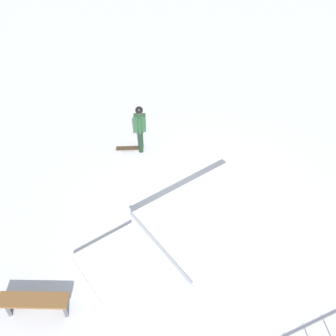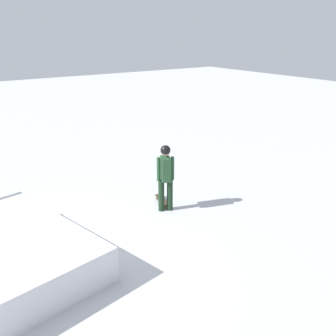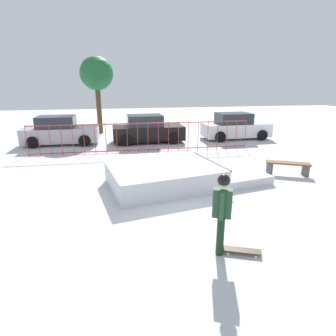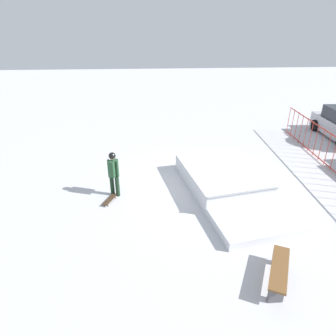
% 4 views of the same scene
% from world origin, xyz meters
% --- Properties ---
extents(ground_plane, '(60.00, 60.00, 0.00)m').
position_xyz_m(ground_plane, '(0.00, 0.00, 0.00)').
color(ground_plane, silver).
extents(skater, '(0.44, 0.41, 1.73)m').
position_xyz_m(skater, '(0.71, -3.32, 1.01)').
color(skater, black).
rests_on(skater, ground).
extents(skateboard, '(0.82, 0.49, 0.09)m').
position_xyz_m(skateboard, '(1.13, -3.48, 0.08)').
color(skateboard, '#3F2D1E').
rests_on(skateboard, ground).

